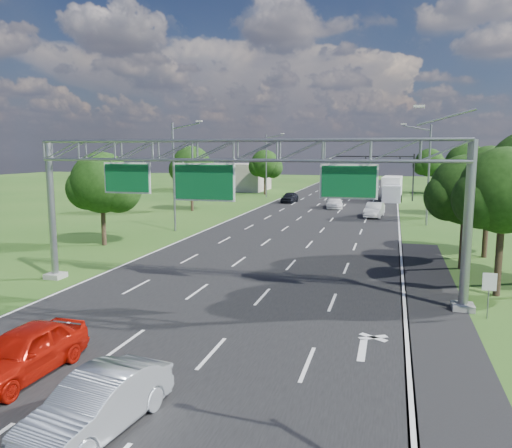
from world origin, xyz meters
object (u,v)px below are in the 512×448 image
(sign_gantry, at_px, (237,162))
(box_truck, at_px, (392,189))
(traffic_signal, at_px, (389,166))
(red_coupe, at_px, (24,352))
(regulatory_sign, at_px, (489,286))
(silver_sedan, at_px, (98,404))

(sign_gantry, relative_size, box_truck, 2.48)
(sign_gantry, relative_size, traffic_signal, 1.92)
(traffic_signal, bearing_deg, box_truck, 56.76)
(sign_gantry, distance_m, box_truck, 54.59)
(red_coupe, bearing_deg, sign_gantry, 72.89)
(regulatory_sign, xyz_separation_m, red_coupe, (-15.99, -10.37, -0.66))
(regulatory_sign, relative_size, silver_sedan, 0.43)
(box_truck, bearing_deg, traffic_signal, -119.62)
(sign_gantry, height_order, traffic_signal, sign_gantry)
(red_coupe, height_order, silver_sedan, red_coupe)
(red_coupe, bearing_deg, traffic_signal, 82.15)
(red_coupe, bearing_deg, box_truck, 81.82)
(sign_gantry, distance_m, silver_sedan, 14.99)
(sign_gantry, xyz_separation_m, silver_sedan, (0.36, -13.69, -6.09))
(regulatory_sign, relative_size, box_truck, 0.22)
(traffic_signal, distance_m, red_coupe, 65.48)
(regulatory_sign, height_order, traffic_signal, traffic_signal)
(traffic_signal, bearing_deg, silver_sedan, -95.81)
(regulatory_sign, xyz_separation_m, silver_sedan, (-11.71, -12.67, -0.71))
(red_coupe, xyz_separation_m, silver_sedan, (4.28, -2.30, -0.04))
(sign_gantry, bearing_deg, regulatory_sign, -4.83)
(traffic_signal, height_order, box_truck, traffic_signal)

